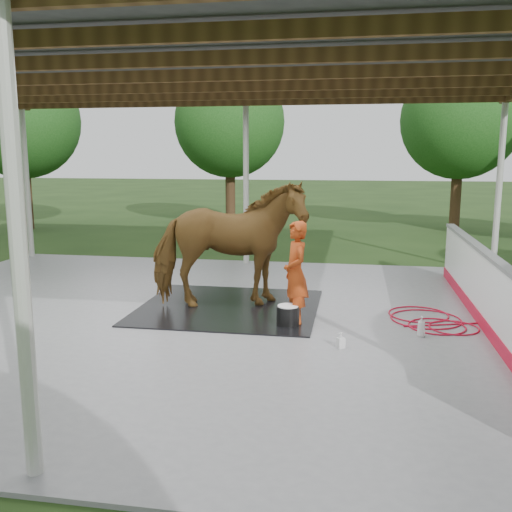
% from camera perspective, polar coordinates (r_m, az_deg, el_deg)
% --- Properties ---
extents(ground, '(100.00, 100.00, 0.00)m').
position_cam_1_polar(ground, '(9.46, -6.38, -6.34)').
color(ground, '#1E3814').
extents(concrete_slab, '(12.00, 10.00, 0.05)m').
position_cam_1_polar(concrete_slab, '(9.45, -6.38, -6.19)').
color(concrete_slab, slate).
rests_on(concrete_slab, ground).
extents(pavilion_structure, '(12.60, 10.60, 4.05)m').
position_cam_1_polar(pavilion_structure, '(9.16, -6.89, 18.18)').
color(pavilion_structure, beige).
rests_on(pavilion_structure, ground).
extents(dasher_board, '(0.16, 8.00, 1.15)m').
position_cam_1_polar(dasher_board, '(9.17, 22.39, -3.76)').
color(dasher_board, red).
rests_on(dasher_board, concrete_slab).
extents(tree_belt, '(28.00, 28.00, 5.80)m').
position_cam_1_polar(tree_belt, '(9.93, -3.58, 16.58)').
color(tree_belt, '#382314').
rests_on(tree_belt, ground).
extents(rubber_mat, '(3.05, 2.86, 0.02)m').
position_cam_1_polar(rubber_mat, '(9.93, -2.73, -5.11)').
color(rubber_mat, black).
rests_on(rubber_mat, concrete_slab).
extents(horse, '(2.80, 1.87, 2.17)m').
position_cam_1_polar(horse, '(9.70, -2.78, 1.14)').
color(horse, brown).
rests_on(horse, rubber_mat).
extents(handler, '(0.58, 0.69, 1.62)m').
position_cam_1_polar(handler, '(8.87, 4.00, -1.69)').
color(handler, '#AB3A12').
rests_on(handler, concrete_slab).
extents(wash_bucket, '(0.35, 0.35, 0.33)m').
position_cam_1_polar(wash_bucket, '(8.87, 3.21, -5.95)').
color(wash_bucket, black).
rests_on(wash_bucket, concrete_slab).
extents(soap_bottle_a, '(0.13, 0.13, 0.30)m').
position_cam_1_polar(soap_bottle_a, '(8.71, 16.20, -6.78)').
color(soap_bottle_a, silver).
rests_on(soap_bottle_a, concrete_slab).
extents(soap_bottle_b, '(0.14, 0.14, 0.22)m').
position_cam_1_polar(soap_bottle_b, '(7.99, 8.47, -8.34)').
color(soap_bottle_b, '#338CD8').
rests_on(soap_bottle_b, concrete_slab).
extents(hose_coil, '(1.59, 1.57, 0.02)m').
position_cam_1_polar(hose_coil, '(9.55, 17.04, -6.19)').
color(hose_coil, '#B10C27').
rests_on(hose_coil, concrete_slab).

